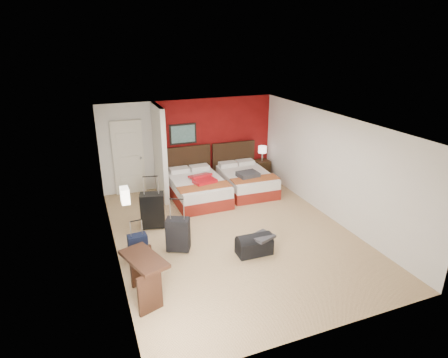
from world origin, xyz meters
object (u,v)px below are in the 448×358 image
red_suitcase_open (202,179)px  suitcase_black (153,211)px  bed_right (246,182)px  duffel_bag (254,246)px  table_lamp (262,153)px  desk (145,277)px  bed_left (198,190)px  suitcase_navy (138,248)px  nightstand (262,169)px  suitcase_charcoal (178,235)px

red_suitcase_open → suitcase_black: suitcase_black is taller
bed_right → duffel_bag: bearing=-110.0°
table_lamp → suitcase_black: size_ratio=0.56×
bed_right → table_lamp: (0.86, 0.75, 0.53)m
table_lamp → desk: 6.18m
duffel_bag → suitcase_black: bearing=133.1°
bed_left → duffel_bag: size_ratio=2.71×
desk → duffel_bag: bearing=-5.1°
bed_right → suitcase_navy: bed_right is taller
bed_left → nightstand: bearing=19.3°
duffel_bag → desk: 2.34m
nightstand → suitcase_black: bearing=-156.5°
suitcase_navy → duffel_bag: size_ratio=0.72×
bed_left → suitcase_navy: size_ratio=3.77×
suitcase_charcoal → suitcase_navy: suitcase_charcoal is taller
bed_right → duffel_bag: (-1.23, -3.06, -0.09)m
suitcase_charcoal → suitcase_navy: size_ratio=1.35×
table_lamp → duffel_bag: bearing=-118.7°
red_suitcase_open → table_lamp: size_ratio=1.72×
nightstand → suitcase_black: suitcase_black is taller
red_suitcase_open → suitcase_navy: size_ratio=1.53×
bed_left → table_lamp: bearing=19.3°
duffel_bag → suitcase_charcoal: bearing=155.5°
suitcase_black → suitcase_navy: suitcase_black is taller
red_suitcase_open → suitcase_charcoal: (-1.25, -2.21, -0.28)m
suitcase_black → suitcase_navy: bearing=-100.2°
table_lamp → desk: bearing=-134.9°
table_lamp → bed_right: bearing=-138.9°
table_lamp → desk: size_ratio=0.49×
nightstand → table_lamp: 0.51m
red_suitcase_open → suitcase_navy: bearing=-143.0°
table_lamp → suitcase_navy: bearing=-143.5°
red_suitcase_open → nightstand: red_suitcase_open is taller
bed_right → suitcase_black: bearing=-155.7°
table_lamp → bed_left: bearing=-160.3°
bed_left → bed_right: size_ratio=1.05×
bed_right → desk: size_ratio=1.96×
nightstand → desk: bearing=-138.8°
suitcase_black → desk: bearing=-90.4°
suitcase_black → suitcase_charcoal: bearing=-63.4°
bed_left → duffel_bag: bed_left is taller
desk → nightstand: bearing=26.2°
nightstand → suitcase_charcoal: bearing=-141.8°
nightstand → desk: 6.17m
suitcase_black → suitcase_charcoal: 1.23m
table_lamp → desk: (-4.35, -4.37, -0.42)m
bed_right → suitcase_navy: (-3.43, -2.42, -0.02)m
table_lamp → duffel_bag: 4.39m
table_lamp → suitcase_navy: (-4.28, -3.17, -0.55)m
nightstand → suitcase_charcoal: suitcase_charcoal is taller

